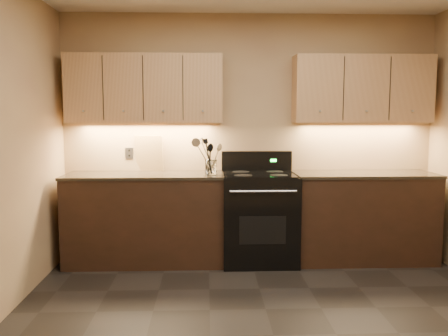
{
  "coord_description": "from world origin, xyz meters",
  "views": [
    {
      "loc": [
        -0.46,
        -3.15,
        1.54
      ],
      "look_at": [
        -0.29,
        1.45,
        1.02
      ],
      "focal_mm": 38.0,
      "sensor_mm": 36.0,
      "label": 1
    }
  ],
  "objects": [
    {
      "name": "steel_skimmer",
      "position": [
        -0.4,
        1.6,
        1.13
      ],
      "size": [
        0.27,
        0.11,
        0.38
      ],
      "primitive_type": null,
      "rotation": [
        -0.06,
        -0.51,
        -0.01
      ],
      "color": "silver",
      "rests_on": "utensil_crock"
    },
    {
      "name": "black_turner",
      "position": [
        -0.41,
        1.59,
        1.13
      ],
      "size": [
        0.16,
        0.14,
        0.38
      ],
      "primitive_type": null,
      "rotation": [
        -0.16,
        -0.14,
        0.34
      ],
      "color": "black",
      "rests_on": "utensil_crock"
    },
    {
      "name": "steel_spatula",
      "position": [
        -0.39,
        1.64,
        1.14
      ],
      "size": [
        0.24,
        0.13,
        0.39
      ],
      "primitive_type": null,
      "rotation": [
        0.06,
        -0.38,
        -0.32
      ],
      "color": "silver",
      "rests_on": "utensil_crock"
    },
    {
      "name": "wall_back",
      "position": [
        0.0,
        2.0,
        1.3
      ],
      "size": [
        4.0,
        0.04,
        2.6
      ],
      "primitive_type": "cube",
      "color": "tan",
      "rests_on": "ground"
    },
    {
      "name": "counter_left",
      "position": [
        -1.1,
        1.7,
        0.47
      ],
      "size": [
        1.62,
        0.62,
        0.93
      ],
      "color": "black",
      "rests_on": "ground"
    },
    {
      "name": "wooden_spoon",
      "position": [
        -0.44,
        1.6,
        1.1
      ],
      "size": [
        0.18,
        0.15,
        0.32
      ],
      "primitive_type": null,
      "rotation": [
        -0.17,
        0.43,
        0.24
      ],
      "color": "tan",
      "rests_on": "utensil_crock"
    },
    {
      "name": "upper_cab_left",
      "position": [
        -1.1,
        1.85,
        1.8
      ],
      "size": [
        1.6,
        0.3,
        0.7
      ],
      "primitive_type": "cube",
      "color": "tan",
      "rests_on": "wall_back"
    },
    {
      "name": "outlet_plate",
      "position": [
        -1.3,
        1.99,
        1.12
      ],
      "size": [
        0.08,
        0.01,
        0.12
      ],
      "primitive_type": "cube",
      "color": "#B2B5BA",
      "rests_on": "wall_back"
    },
    {
      "name": "utensil_crock",
      "position": [
        -0.42,
        1.62,
        1.0
      ],
      "size": [
        0.13,
        0.13,
        0.15
      ],
      "color": "white",
      "rests_on": "counter_left"
    },
    {
      "name": "counter_right",
      "position": [
        1.18,
        1.7,
        0.47
      ],
      "size": [
        1.46,
        0.62,
        0.93
      ],
      "color": "black",
      "rests_on": "ground"
    },
    {
      "name": "upper_cab_right",
      "position": [
        1.18,
        1.85,
        1.8
      ],
      "size": [
        1.44,
        0.3,
        0.7
      ],
      "primitive_type": "cube",
      "color": "tan",
      "rests_on": "wall_back"
    },
    {
      "name": "stove",
      "position": [
        0.08,
        1.68,
        0.48
      ],
      "size": [
        0.76,
        0.68,
        1.14
      ],
      "color": "black",
      "rests_on": "ground"
    },
    {
      "name": "floor",
      "position": [
        0.0,
        0.0,
        0.0
      ],
      "size": [
        4.0,
        4.0,
        0.0
      ],
      "primitive_type": "plane",
      "color": "black",
      "rests_on": "ground"
    },
    {
      "name": "cutting_board",
      "position": [
        -1.08,
        1.97,
        1.12
      ],
      "size": [
        0.31,
        0.11,
        0.38
      ],
      "primitive_type": "cube",
      "rotation": [
        0.1,
        0.0,
        -0.18
      ],
      "color": "tan",
      "rests_on": "counter_left"
    },
    {
      "name": "black_spoon",
      "position": [
        -0.44,
        1.63,
        1.1
      ],
      "size": [
        0.07,
        0.15,
        0.31
      ],
      "primitive_type": null,
      "rotation": [
        0.28,
        0.01,
        0.07
      ],
      "color": "black",
      "rests_on": "utensil_crock"
    }
  ]
}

